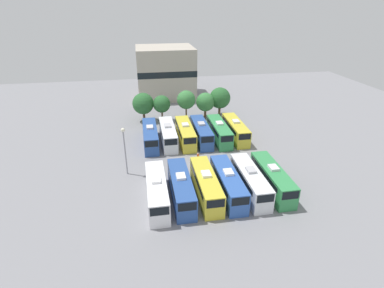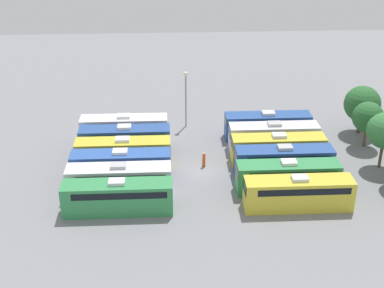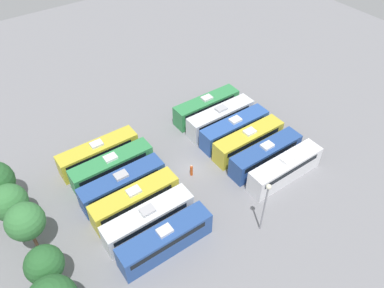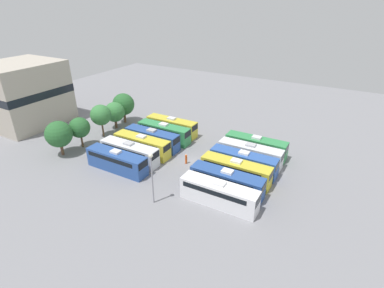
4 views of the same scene
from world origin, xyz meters
name	(u,v)px [view 2 (image 2 of 4)]	position (x,y,z in m)	size (l,w,h in m)	color
ground_plane	(201,170)	(0.00, 0.00, 0.00)	(124.37, 124.37, 0.00)	gray
bus_0	(125,128)	(-8.21, -9.14, 1.77)	(2.59, 10.89, 3.58)	white
bus_1	(125,139)	(-4.93, -8.86, 1.77)	(2.59, 10.89, 3.58)	#284C93
bus_2	(124,152)	(-1.50, -8.85, 1.77)	(2.59, 10.89, 3.58)	gold
bus_3	(121,165)	(1.57, -8.92, 1.77)	(2.59, 10.89, 3.58)	#2D56A8
bus_4	(119,179)	(4.76, -8.90, 1.77)	(2.59, 10.89, 3.58)	silver
bus_5	(118,196)	(8.09, -8.80, 1.77)	(2.59, 10.89, 3.58)	#338C4C
bus_6	(268,125)	(-8.20, 9.08, 1.77)	(2.59, 10.89, 3.58)	#284C93
bus_7	(274,136)	(-4.88, 9.23, 1.77)	(2.59, 10.89, 3.58)	silver
bus_8	(278,148)	(-1.58, 9.13, 1.77)	(2.59, 10.89, 3.58)	gold
bus_9	(284,160)	(1.50, 9.16, 1.77)	(2.59, 10.89, 3.58)	#284C93
bus_10	(288,176)	(4.96, 8.85, 1.77)	(2.59, 10.89, 3.58)	#338C4C
bus_11	(299,192)	(8.31, 9.20, 1.77)	(2.59, 10.89, 3.58)	gold
worker_person	(204,160)	(-0.82, 0.36, 0.85)	(0.36, 0.36, 1.83)	#CC4C19
light_pole	(186,90)	(-12.31, -1.22, 5.23)	(0.60, 0.60, 7.70)	gray
tree_0	(362,104)	(-9.05, 21.32, 4.04)	(4.68, 4.68, 6.40)	brown
tree_1	(368,117)	(-5.04, 20.66, 3.93)	(3.82, 3.82, 5.86)	brown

